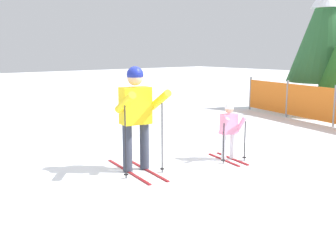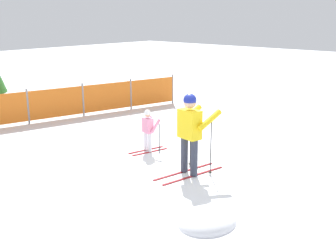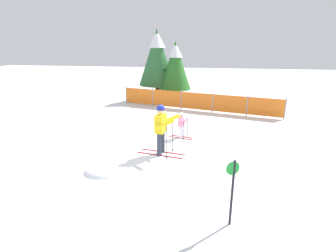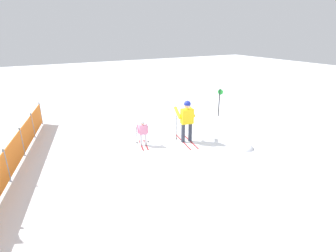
# 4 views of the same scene
# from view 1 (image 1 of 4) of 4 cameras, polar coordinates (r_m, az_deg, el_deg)

# --- Properties ---
(ground_plane) EXTENTS (60.00, 60.00, 0.00)m
(ground_plane) POSITION_cam_1_polar(r_m,az_deg,el_deg) (7.00, -3.25, -5.74)
(ground_plane) COLOR white
(skier_adult) EXTENTS (1.62, 0.79, 1.68)m
(skier_adult) POSITION_cam_1_polar(r_m,az_deg,el_deg) (6.64, -4.32, 2.27)
(skier_adult) COLOR maroon
(skier_adult) RESTS_ON ground_plane
(skier_child) EXTENTS (0.98, 0.51, 1.02)m
(skier_child) POSITION_cam_1_polar(r_m,az_deg,el_deg) (7.45, 8.29, -0.20)
(skier_child) COLOR maroon
(skier_child) RESTS_ON ground_plane
(conifer_far) EXTENTS (2.33, 2.33, 4.33)m
(conifer_far) POSITION_cam_1_polar(r_m,az_deg,el_deg) (14.43, 20.73, 12.62)
(conifer_far) COLOR #4C3823
(conifer_far) RESTS_ON ground_plane
(snow_mound) EXTENTS (1.03, 0.88, 0.41)m
(snow_mound) POSITION_cam_1_polar(r_m,az_deg,el_deg) (7.45, -20.47, -5.40)
(snow_mound) COLOR white
(snow_mound) RESTS_ON ground_plane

